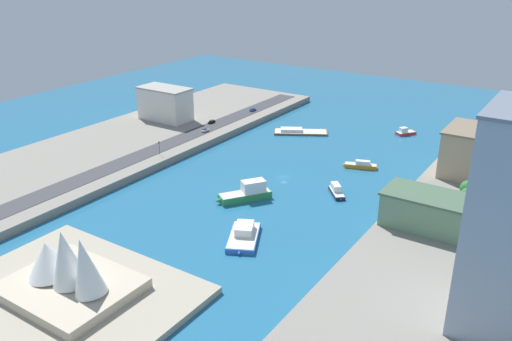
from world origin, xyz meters
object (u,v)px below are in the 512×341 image
at_px(tugboat_red, 405,132).
at_px(tower_tall_glass, 510,222).
at_px(ferry_green_doubledeck, 247,193).
at_px(barge_flat_brown, 298,132).
at_px(traffic_light_waterfront, 159,146).
at_px(apartment_midrise_tan, 482,154).
at_px(catamaran_blue, 244,235).
at_px(terminal_long_green, 430,211).
at_px(patrol_launch_navy, 336,191).
at_px(hotel_broad_white, 165,103).
at_px(water_taxi_orange, 361,165).
at_px(hatchback_blue, 253,110).
at_px(suv_black, 212,122).
at_px(opera_landmark, 66,271).
at_px(van_white, 205,130).

distance_m(tugboat_red, tower_tall_glass, 164.16).
distance_m(ferry_green_doubledeck, tower_tall_glass, 104.89).
bearing_deg(barge_flat_brown, ferry_green_doubledeck, 105.87).
height_order(tower_tall_glass, traffic_light_waterfront, tower_tall_glass).
bearing_deg(apartment_midrise_tan, traffic_light_waterfront, 22.93).
height_order(apartment_midrise_tan, traffic_light_waterfront, apartment_midrise_tan).
relative_size(catamaran_blue, terminal_long_green, 0.70).
bearing_deg(tugboat_red, patrol_launch_navy, 91.49).
distance_m(terminal_long_green, tower_tall_glass, 54.19).
xyz_separation_m(catamaran_blue, apartment_midrise_tan, (-55.31, -93.54, 11.73)).
xyz_separation_m(terminal_long_green, traffic_light_waterfront, (125.13, -2.01, -1.75)).
bearing_deg(traffic_light_waterfront, catamaran_blue, 152.45).
xyz_separation_m(terminal_long_green, hotel_broad_white, (161.78, -46.68, 3.03)).
relative_size(terminal_long_green, tower_tall_glass, 0.56).
height_order(barge_flat_brown, hotel_broad_white, hotel_broad_white).
relative_size(ferry_green_doubledeck, water_taxi_orange, 1.37).
relative_size(water_taxi_orange, hatchback_blue, 3.02).
xyz_separation_m(ferry_green_doubledeck, catamaran_blue, (-16.98, 26.90, -1.13)).
distance_m(tugboat_red, suv_black, 105.07).
bearing_deg(patrol_launch_navy, suv_black, -23.25).
height_order(water_taxi_orange, suv_black, suv_black).
relative_size(hotel_broad_white, tower_tall_glass, 0.53).
distance_m(water_taxi_orange, traffic_light_waterfront, 92.65).
bearing_deg(terminal_long_green, suv_black, -21.94).
bearing_deg(catamaran_blue, terminal_long_green, -144.18).
xyz_separation_m(barge_flat_brown, suv_black, (43.64, 19.84, 3.30)).
bearing_deg(suv_black, opera_landmark, 113.22).
height_order(tugboat_red, hotel_broad_white, hotel_broad_white).
distance_m(hatchback_blue, suv_black, 33.40).
relative_size(suv_black, opera_landmark, 0.14).
height_order(suv_black, opera_landmark, opera_landmark).
relative_size(hotel_broad_white, suv_black, 6.10).
xyz_separation_m(hotel_broad_white, opera_landmark, (-88.61, 137.23, -3.85)).
bearing_deg(tugboat_red, water_taxi_orange, 89.21).
xyz_separation_m(ferry_green_doubledeck, van_white, (61.02, -50.39, 1.48)).
bearing_deg(catamaran_blue, tower_tall_glass, 177.06).
bearing_deg(hatchback_blue, van_white, 91.57).
xyz_separation_m(catamaran_blue, traffic_light_waterfront, (74.25, -38.73, 6.03)).
relative_size(barge_flat_brown, opera_landmark, 0.84).
xyz_separation_m(water_taxi_orange, suv_black, (91.79, -8.90, 2.89)).
xyz_separation_m(hotel_broad_white, hatchback_blue, (-31.62, -40.86, -8.22)).
relative_size(ferry_green_doubledeck, suv_black, 4.37).
xyz_separation_m(terminal_long_green, hatchback_blue, (130.16, -87.55, -5.19)).
distance_m(terminal_long_green, traffic_light_waterfront, 125.16).
xyz_separation_m(water_taxi_orange, patrol_launch_navy, (-3.16, 31.89, 0.17)).
bearing_deg(terminal_long_green, tugboat_red, -67.63).
relative_size(patrol_launch_navy, opera_landmark, 0.33).
xyz_separation_m(barge_flat_brown, hotel_broad_white, (69.98, 27.72, 11.50)).
xyz_separation_m(ferry_green_doubledeck, tugboat_red, (-25.01, -113.96, -1.43)).
relative_size(terminal_long_green, traffic_light_waterfront, 4.78).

